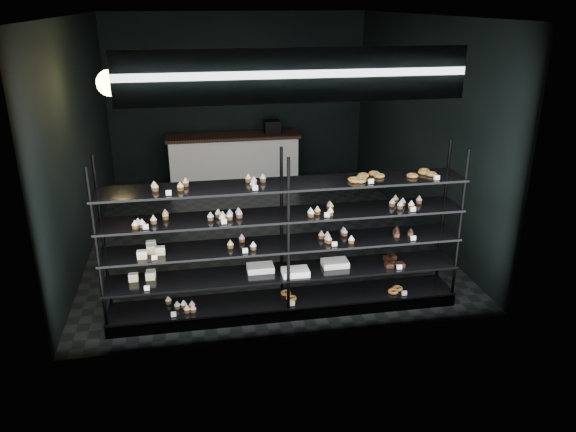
% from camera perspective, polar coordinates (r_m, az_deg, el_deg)
% --- Properties ---
extents(room, '(5.01, 6.01, 3.20)m').
position_cam_1_polar(room, '(8.35, -3.10, 8.66)').
color(room, black).
rests_on(room, ground).
extents(display_shelf, '(4.00, 0.50, 1.91)m').
position_cam_1_polar(display_shelf, '(6.36, -0.52, -4.70)').
color(display_shelf, black).
rests_on(display_shelf, room).
extents(signage, '(3.30, 0.05, 0.50)m').
position_cam_1_polar(signage, '(5.30, 0.82, 14.08)').
color(signage, '#0C113C').
rests_on(signage, room).
extents(pendant_lamp, '(0.32, 0.32, 0.89)m').
position_cam_1_polar(pendant_lamp, '(7.35, -17.67, 12.76)').
color(pendant_lamp, black).
rests_on(pendant_lamp, room).
extents(service_counter, '(2.54, 0.65, 1.23)m').
position_cam_1_polar(service_counter, '(11.01, -5.48, 5.80)').
color(service_counter, silver).
rests_on(service_counter, room).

